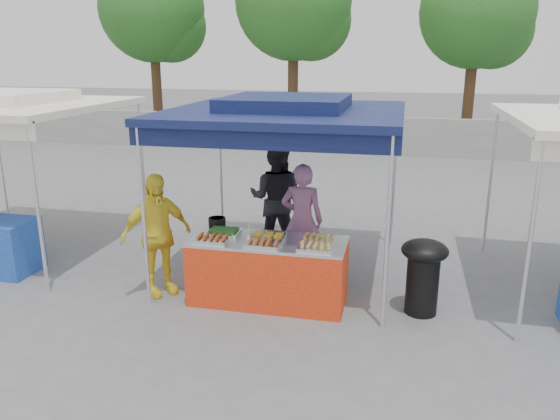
% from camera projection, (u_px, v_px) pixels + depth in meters
% --- Properties ---
extents(ground_plane, '(80.00, 80.00, 0.00)m').
position_uv_depth(ground_plane, '(270.00, 298.00, 7.28)').
color(ground_plane, slate).
extents(back_wall, '(40.00, 0.25, 1.20)m').
position_uv_depth(back_wall, '(352.00, 135.00, 17.42)').
color(back_wall, gray).
rests_on(back_wall, ground_plane).
extents(main_canopy, '(3.20, 3.20, 2.57)m').
position_uv_depth(main_canopy, '(286.00, 111.00, 7.53)').
color(main_canopy, silver).
rests_on(main_canopy, ground_plane).
extents(tree_0, '(3.84, 3.84, 6.60)m').
position_uv_depth(tree_0, '(157.00, 14.00, 20.00)').
color(tree_0, '#4A311C').
rests_on(tree_0, ground_plane).
extents(tree_1, '(3.95, 3.95, 6.79)m').
position_uv_depth(tree_1, '(298.00, 6.00, 18.47)').
color(tree_1, '#4A311C').
rests_on(tree_1, ground_plane).
extents(tree_2, '(3.65, 3.62, 6.22)m').
position_uv_depth(tree_2, '(481.00, 17.00, 17.55)').
color(tree_2, '#4A311C').
rests_on(tree_2, ground_plane).
extents(vendor_table, '(2.00, 0.80, 0.85)m').
position_uv_depth(vendor_table, '(268.00, 271.00, 7.07)').
color(vendor_table, red).
rests_on(vendor_table, ground_plane).
extents(food_tray_fl, '(0.42, 0.30, 0.07)m').
position_uv_depth(food_tray_fl, '(212.00, 239.00, 6.87)').
color(food_tray_fl, white).
rests_on(food_tray_fl, vendor_table).
extents(food_tray_fm, '(0.42, 0.30, 0.07)m').
position_uv_depth(food_tray_fm, '(263.00, 244.00, 6.72)').
color(food_tray_fm, white).
rests_on(food_tray_fm, vendor_table).
extents(food_tray_fr, '(0.42, 0.30, 0.07)m').
position_uv_depth(food_tray_fr, '(315.00, 247.00, 6.59)').
color(food_tray_fr, white).
rests_on(food_tray_fr, vendor_table).
extents(food_tray_bl, '(0.42, 0.30, 0.07)m').
position_uv_depth(food_tray_bl, '(224.00, 232.00, 7.15)').
color(food_tray_bl, white).
rests_on(food_tray_bl, vendor_table).
extents(food_tray_bm, '(0.42, 0.30, 0.07)m').
position_uv_depth(food_tray_bm, '(269.00, 236.00, 6.99)').
color(food_tray_bm, white).
rests_on(food_tray_bm, vendor_table).
extents(food_tray_br, '(0.42, 0.30, 0.07)m').
position_uv_depth(food_tray_br, '(318.00, 239.00, 6.87)').
color(food_tray_br, white).
rests_on(food_tray_br, vendor_table).
extents(cooking_pot, '(0.23, 0.23, 0.14)m').
position_uv_depth(cooking_pot, '(217.00, 223.00, 7.43)').
color(cooking_pot, black).
rests_on(cooking_pot, vendor_table).
extents(skewer_cup, '(0.09, 0.09, 0.11)m').
position_uv_depth(skewer_cup, '(250.00, 238.00, 6.86)').
color(skewer_cup, silver).
rests_on(skewer_cup, vendor_table).
extents(wok_burner, '(0.57, 0.57, 0.97)m').
position_uv_depth(wok_burner, '(423.00, 270.00, 6.71)').
color(wok_burner, black).
rests_on(wok_burner, ground_plane).
extents(crate_left, '(0.46, 0.32, 0.28)m').
position_uv_depth(crate_left, '(245.00, 268.00, 7.90)').
color(crate_left, '#1637BA').
rests_on(crate_left, ground_plane).
extents(crate_right, '(0.55, 0.39, 0.33)m').
position_uv_depth(crate_right, '(290.00, 270.00, 7.76)').
color(crate_right, '#1637BA').
rests_on(crate_right, ground_plane).
extents(crate_stacked, '(0.53, 0.37, 0.32)m').
position_uv_depth(crate_stacked, '(290.00, 249.00, 7.67)').
color(crate_stacked, '#1637BA').
rests_on(crate_stacked, crate_right).
extents(vendor_woman, '(0.62, 0.41, 1.66)m').
position_uv_depth(vendor_woman, '(302.00, 220.00, 7.82)').
color(vendor_woman, '#9D648E').
rests_on(vendor_woman, ground_plane).
extents(helper_man, '(0.91, 0.72, 1.83)m').
position_uv_depth(helper_man, '(276.00, 198.00, 8.69)').
color(helper_man, '#222228').
rests_on(helper_man, ground_plane).
extents(customer_person, '(0.95, 0.99, 1.66)m').
position_uv_depth(customer_person, '(157.00, 235.00, 7.20)').
color(customer_person, yellow).
rests_on(customer_person, ground_plane).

